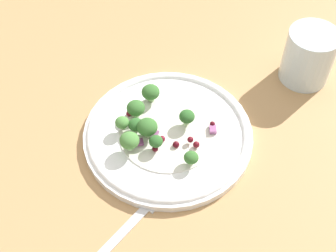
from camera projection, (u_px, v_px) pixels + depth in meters
ground_plane at (170, 136)px, 70.18cm from camera, size 180.00×180.00×2.00cm
plate at (168, 134)px, 68.17cm from camera, size 24.95×24.95×1.70cm
dressing_pool at (168, 132)px, 67.82cm from camera, size 14.47×14.47×0.20cm
broccoli_floret_0 at (128, 139)px, 64.27cm from camera, size 2.78×2.78×2.82cm
broccoli_floret_1 at (156, 141)px, 64.62cm from camera, size 1.98×1.98×2.01cm
broccoli_floret_2 at (136, 125)px, 66.73cm from camera, size 2.21×2.21×2.24cm
broccoli_floret_3 at (191, 158)px, 63.12cm from camera, size 2.05×2.05×2.07cm
broccoli_floret_4 at (147, 127)px, 65.78cm from camera, size 2.99×2.99×3.03cm
broccoli_floret_5 at (122, 123)px, 66.59cm from camera, size 2.04×2.04×2.07cm
broccoli_floret_6 at (136, 108)px, 68.44cm from camera, size 2.74×2.74×2.78cm
broccoli_floret_7 at (187, 117)px, 67.21cm from camera, size 2.29×2.29×2.32cm
broccoli_floret_8 at (151, 92)px, 70.22cm from camera, size 2.77×2.77×2.80cm
cranberry_0 at (155, 149)px, 65.09cm from camera, size 0.87×0.87×0.87cm
cranberry_1 at (196, 145)px, 65.53cm from camera, size 0.94×0.94×0.94cm
cranberry_2 at (162, 139)px, 66.51cm from camera, size 0.91×0.91×0.91cm
cranberry_3 at (212, 124)px, 67.87cm from camera, size 0.80×0.80×0.80cm
cranberry_4 at (190, 140)px, 65.83cm from camera, size 0.87×0.87×0.87cm
cranberry_5 at (176, 145)px, 65.87cm from camera, size 0.98×0.98×0.98cm
cranberry_6 at (129, 113)px, 69.41cm from camera, size 0.91×0.91×0.91cm
onion_bit_0 at (213, 129)px, 67.48cm from camera, size 1.57×1.65×0.59cm
onion_bit_1 at (141, 143)px, 65.90cm from camera, size 1.27×1.39×0.36cm
onion_bit_2 at (156, 136)px, 67.02cm from camera, size 1.62×1.50×0.58cm
fork at (122, 232)px, 59.08cm from camera, size 18.47×6.30×0.50cm
water_glass at (309, 56)px, 73.24cm from camera, size 7.95×7.95×8.95cm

